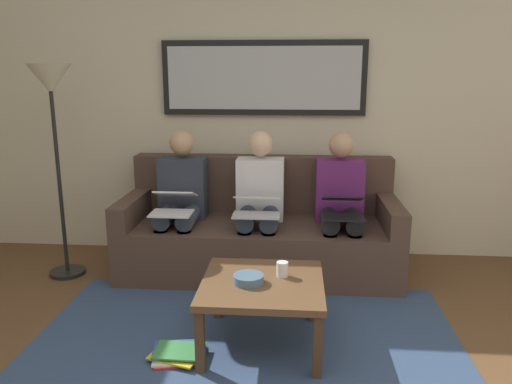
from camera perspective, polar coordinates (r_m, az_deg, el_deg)
The scene contains 15 objects.
wall_rear at distance 4.44m, azimuth 0.94°, elevation 9.64°, with size 6.00×0.12×2.60m, color beige.
area_rug at distance 3.12m, azimuth -1.30°, elevation -17.20°, with size 2.60×1.80×0.01m, color #33476B.
couch at distance 4.15m, azimuth 0.46°, elevation -4.56°, with size 2.20×0.90×0.90m.
framed_mirror at distance 4.33m, azimuth 0.87°, elevation 12.86°, with size 1.73×0.05×0.62m.
coffee_table at distance 2.99m, azimuth 0.73°, elevation -11.01°, with size 0.71×0.71×0.41m.
cup at distance 3.02m, azimuth 3.01°, elevation -8.78°, with size 0.07×0.07×0.09m, color silver.
bowl at distance 2.94m, azimuth -0.87°, elevation -9.88°, with size 0.18×0.18×0.05m, color slate.
person_left at distance 4.01m, azimuth 9.56°, elevation -0.98°, with size 0.38×0.58×1.14m.
laptop_black at distance 3.77m, azimuth 9.88°, elevation -1.64°, with size 0.30×0.35×0.15m.
person_middle at distance 4.00m, azimuth 0.40°, elevation -0.81°, with size 0.38×0.58×1.14m.
laptop_silver at distance 3.76m, azimuth 0.12°, elevation -1.52°, with size 0.35×0.32×0.14m.
person_right at distance 4.10m, azimuth -8.57°, elevation -0.63°, with size 0.38×0.58×1.14m.
laptop_white at distance 3.87m, azimuth -9.35°, elevation -1.16°, with size 0.31×0.38×0.16m.
magazine_stack at distance 3.03m, azimuth -8.88°, elevation -17.74°, with size 0.34×0.29×0.05m.
standing_lamp at distance 4.11m, azimuth -22.24°, elevation 9.35°, with size 0.32×0.32×1.66m.
Camera 1 is at (-0.28, 1.82, 1.59)m, focal length 35.09 mm.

